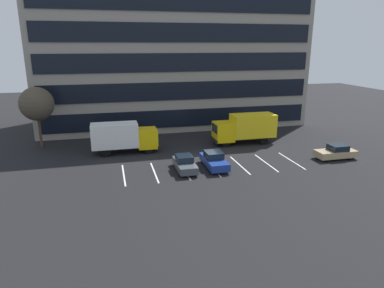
% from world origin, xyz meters
% --- Properties ---
extents(ground_plane, '(120.00, 120.00, 0.00)m').
position_xyz_m(ground_plane, '(0.00, 0.00, 0.00)').
color(ground_plane, black).
extents(office_building, '(36.68, 13.44, 21.60)m').
position_xyz_m(office_building, '(0.00, 17.95, 10.80)').
color(office_building, gray).
rests_on(office_building, ground_plane).
extents(lot_markings, '(16.94, 5.40, 0.01)m').
position_xyz_m(lot_markings, '(0.00, -2.69, 0.00)').
color(lot_markings, silver).
rests_on(lot_markings, ground_plane).
extents(box_truck_yellow, '(7.11, 2.36, 3.30)m').
position_xyz_m(box_truck_yellow, '(-7.99, 4.08, 1.86)').
color(box_truck_yellow, yellow).
rests_on(box_truck_yellow, ground_plane).
extents(box_truck_yellow_all, '(7.47, 2.47, 3.46)m').
position_xyz_m(box_truck_yellow_all, '(6.24, 4.52, 1.95)').
color(box_truck_yellow_all, yellow).
rests_on(box_truck_yellow_all, ground_plane).
extents(sedan_charcoal, '(1.67, 3.99, 1.43)m').
position_xyz_m(sedan_charcoal, '(-2.77, -2.87, 0.68)').
color(sedan_charcoal, '#474C51').
rests_on(sedan_charcoal, ground_plane).
extents(sedan_navy, '(1.80, 4.29, 1.54)m').
position_xyz_m(sedan_navy, '(0.14, -2.73, 0.73)').
color(sedan_navy, navy).
rests_on(sedan_navy, ground_plane).
extents(sedan_tan, '(4.15, 1.74, 1.48)m').
position_xyz_m(sedan_tan, '(13.14, -3.21, 0.70)').
color(sedan_tan, tan).
rests_on(sedan_tan, ground_plane).
extents(bare_tree, '(3.71, 3.71, 6.95)m').
position_xyz_m(bare_tree, '(-17.00, 8.06, 5.08)').
color(bare_tree, '#473323').
rests_on(bare_tree, ground_plane).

